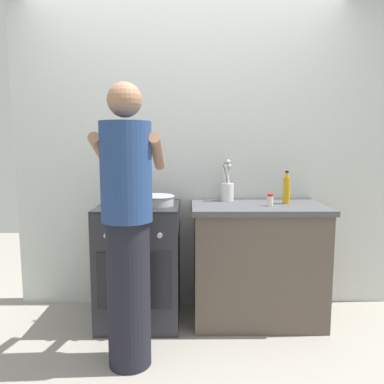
{
  "coord_description": "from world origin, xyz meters",
  "views": [
    {
      "loc": [
        0.03,
        -2.59,
        1.34
      ],
      "look_at": [
        0.05,
        0.12,
        1.0
      ],
      "focal_mm": 34.58,
      "sensor_mm": 36.0,
      "label": 1
    }
  ],
  "objects": [
    {
      "name": "spice_bottle",
      "position": [
        0.63,
        0.09,
        0.94
      ],
      "size": [
        0.04,
        0.04,
        0.09
      ],
      "color": "silver",
      "rests_on": "countertop"
    },
    {
      "name": "back_wall",
      "position": [
        0.2,
        0.5,
        1.25
      ],
      "size": [
        3.2,
        0.1,
        2.5
      ],
      "color": "silver",
      "rests_on": "ground"
    },
    {
      "name": "oil_bottle",
      "position": [
        0.77,
        0.19,
        1.01
      ],
      "size": [
        0.06,
        0.06,
        0.25
      ],
      "color": "gold",
      "rests_on": "countertop"
    },
    {
      "name": "pot",
      "position": [
        -0.49,
        0.14,
        0.96
      ],
      "size": [
        0.26,
        0.19,
        0.11
      ],
      "color": "#38383D",
      "rests_on": "stove_range"
    },
    {
      "name": "ground",
      "position": [
        0.0,
        0.0,
        0.0
      ],
      "size": [
        6.0,
        6.0,
        0.0
      ],
      "primitive_type": "plane",
      "color": "gray"
    },
    {
      "name": "stove_range",
      "position": [
        -0.35,
        0.15,
        0.45
      ],
      "size": [
        0.6,
        0.62,
        0.9
      ],
      "color": "#2D2D33",
      "rests_on": "ground"
    },
    {
      "name": "utensil_crock",
      "position": [
        0.34,
        0.34,
        1.0
      ],
      "size": [
        0.1,
        0.1,
        0.33
      ],
      "color": "silver",
      "rests_on": "countertop"
    },
    {
      "name": "mixing_bowl",
      "position": [
        -0.21,
        0.12,
        0.94
      ],
      "size": [
        0.26,
        0.26,
        0.08
      ],
      "color": "#B7B7BC",
      "rests_on": "stove_range"
    },
    {
      "name": "person",
      "position": [
        -0.34,
        -0.44,
        0.86
      ],
      "size": [
        0.41,
        0.5,
        1.7
      ],
      "color": "black",
      "rests_on": "ground"
    },
    {
      "name": "countertop",
      "position": [
        0.55,
        0.15,
        0.45
      ],
      "size": [
        1.0,
        0.6,
        0.9
      ],
      "color": "brown",
      "rests_on": "ground"
    }
  ]
}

